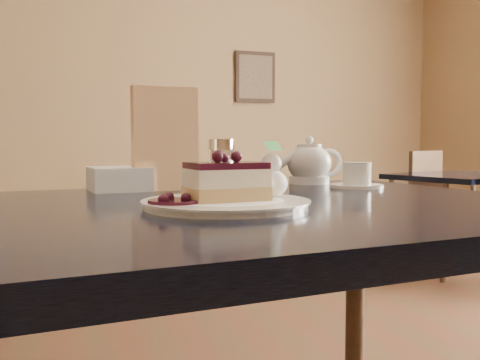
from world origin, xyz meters
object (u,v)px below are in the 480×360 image
object	(u,v)px
cheesecake_slice	(226,182)
bg_table_far_right	(459,259)
dessert_plate	(226,204)
main_table	(214,251)
tea_set	(318,167)

from	to	relation	value
cheesecake_slice	bg_table_far_right	world-z (taller)	cheesecake_slice
dessert_plate	bg_table_far_right	size ratio (longest dim) A/B	0.17
main_table	dessert_plate	xyz separation A→B (m)	(0.00, -0.05, 0.09)
dessert_plate	cheesecake_slice	distance (m)	0.04
dessert_plate	tea_set	bearing A→B (deg)	46.48
dessert_plate	bg_table_far_right	bearing A→B (deg)	42.12
tea_set	bg_table_far_right	bearing A→B (deg)	41.27
dessert_plate	tea_set	size ratio (longest dim) A/B	1.00
cheesecake_slice	tea_set	distance (m)	0.53
tea_set	cheesecake_slice	bearing A→B (deg)	-133.52
cheesecake_slice	dessert_plate	bearing A→B (deg)	0.00
tea_set	bg_table_far_right	size ratio (longest dim) A/B	0.17
bg_table_far_right	dessert_plate	bearing A→B (deg)	-153.38
tea_set	bg_table_far_right	xyz separation A→B (m)	(2.06, 1.81, -0.76)
dessert_plate	tea_set	xyz separation A→B (m)	(0.37, 0.39, 0.04)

